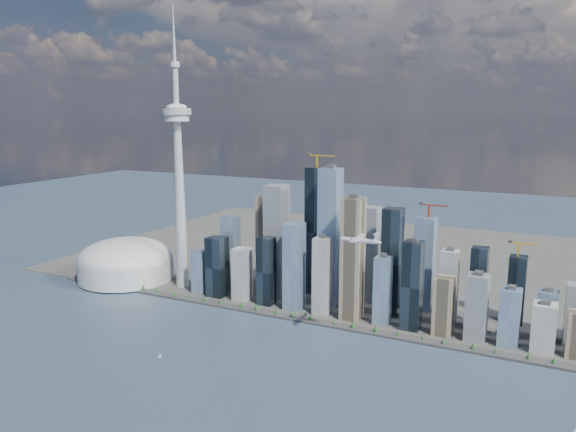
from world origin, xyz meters
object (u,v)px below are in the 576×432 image
at_px(dome_stadium, 126,262).
at_px(airplane, 360,240).
at_px(sailboat_east, 576,431).
at_px(needle_tower, 179,173).
at_px(sailboat_west, 160,356).

relative_size(dome_stadium, airplane, 3.19).
bearing_deg(dome_stadium, sailboat_east, -14.66).
height_order(needle_tower, sailboat_west, needle_tower).
height_order(dome_stadium, sailboat_west, dome_stadium).
bearing_deg(sailboat_west, dome_stadium, 123.27).
relative_size(airplane, sailboat_east, 6.98).
distance_m(needle_tower, sailboat_west, 407.64).
bearing_deg(needle_tower, sailboat_east, -18.09).
bearing_deg(dome_stadium, airplane, -13.76).
distance_m(airplane, sailboat_west, 338.87).
distance_m(dome_stadium, sailboat_east, 887.96).
xyz_separation_m(needle_tower, dome_stadium, (-140.00, -10.00, -196.40)).
bearing_deg(sailboat_east, needle_tower, 152.75).
distance_m(dome_stadium, airplane, 601.84).
distance_m(dome_stadium, sailboat_west, 418.76).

